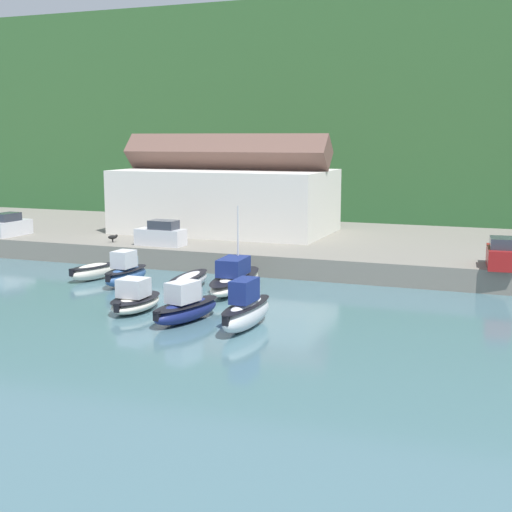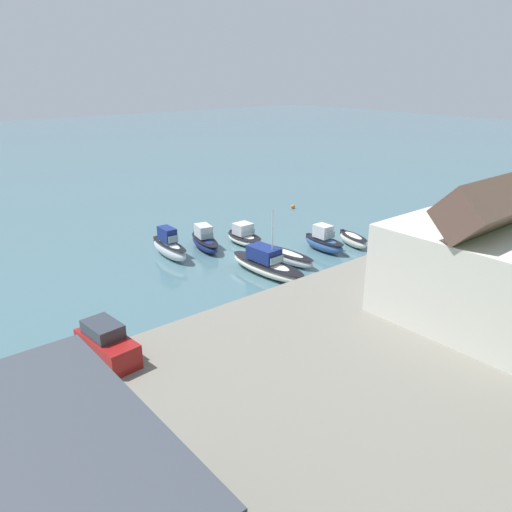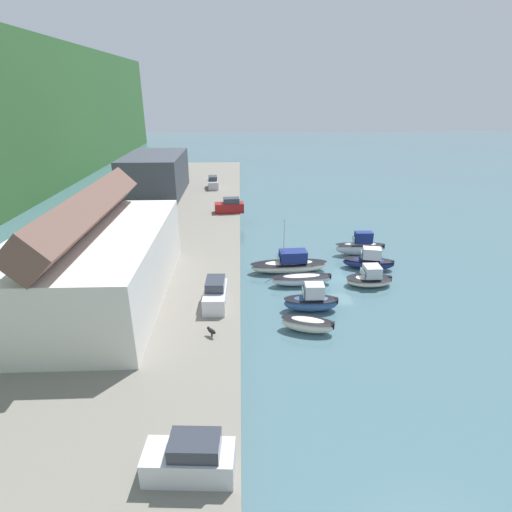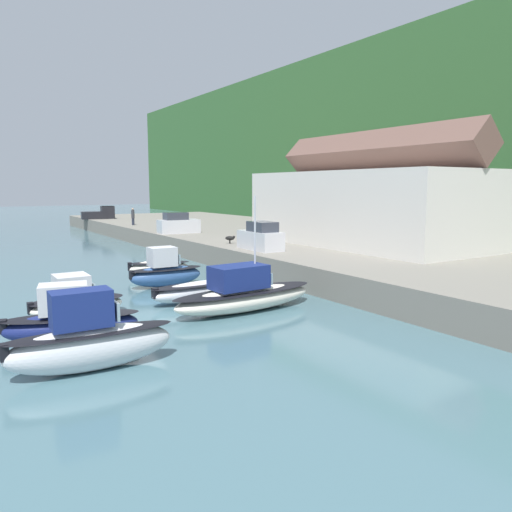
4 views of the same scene
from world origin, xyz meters
The scene contains 15 objects.
ground_plane centered at (0.00, 0.00, 0.00)m, with size 320.00×320.00×0.00m, color #476B75.
hillside_backdrop centered at (0.00, 83.35, 13.85)m, with size 240.00×75.11×27.70m.
quay_promenade centered at (0.00, 22.73, 0.85)m, with size 127.60×24.14×1.70m.
harbor_clubhouse centered at (-6.37, 22.90, 5.08)m, with size 20.43×11.34×9.44m.
moored_boat_0 centered at (-9.82, 5.18, 0.67)m, with size 2.63×4.61×1.25m.
moored_boat_1 centered at (-6.43, 4.31, 0.95)m, with size 1.93×4.94×2.60m.
moored_boat_2 centered at (-1.36, 4.45, 0.62)m, with size 2.07×6.34×1.17m.
moored_boat_3 centered at (1.89, 5.30, 0.89)m, with size 2.84×8.56×6.02m.
moored_boat_4 centered at (-1.69, -2.41, 0.76)m, with size 2.35×4.63×2.13m.
moored_boat_5 centered at (2.40, -3.56, 0.89)m, with size 3.00×5.82×2.46m.
moored_boat_6 centered at (6.32, -3.74, 1.09)m, with size 1.69×5.95×2.92m.
parked_car_1 centered at (19.40, 12.15, 2.62)m, with size 2.17×4.35×2.16m.
parked_car_2 centered at (-7.97, 12.72, 2.62)m, with size 4.25×1.92×2.16m.
parked_car_3 centered at (-24.08, 12.99, 2.62)m, with size 2.05×4.30×2.16m.
dog_on_quay centered at (-12.77, 12.78, 2.16)m, with size 0.78×0.78×0.68m.
Camera 1 is at (20.93, -40.41, 10.83)m, focal length 50.00 mm.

